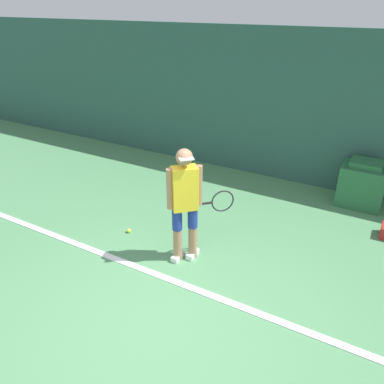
% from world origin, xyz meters
% --- Properties ---
extents(ground_plane, '(24.00, 24.00, 0.00)m').
position_xyz_m(ground_plane, '(0.00, 0.00, 0.00)').
color(ground_plane, '#518C5B').
extents(back_wall, '(24.00, 0.10, 2.92)m').
position_xyz_m(back_wall, '(0.00, 4.51, 1.46)').
color(back_wall, '#2D564C').
rests_on(back_wall, ground_plane).
extents(court_baseline, '(21.60, 0.10, 0.01)m').
position_xyz_m(court_baseline, '(0.00, 0.65, 0.01)').
color(court_baseline, white).
rests_on(court_baseline, ground_plane).
extents(tennis_player, '(0.70, 0.70, 1.67)m').
position_xyz_m(tennis_player, '(-0.33, 1.18, 0.93)').
color(tennis_player, '#A37556').
rests_on(tennis_player, ground_plane).
extents(tennis_ball, '(0.07, 0.07, 0.07)m').
position_xyz_m(tennis_ball, '(-1.45, 1.30, 0.03)').
color(tennis_ball, '#D1E533').
rests_on(tennis_ball, ground_plane).
extents(covered_chair, '(0.75, 0.62, 0.84)m').
position_xyz_m(covered_chair, '(1.61, 4.10, 0.40)').
color(covered_chair, '#28663D').
rests_on(covered_chair, ground_plane).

